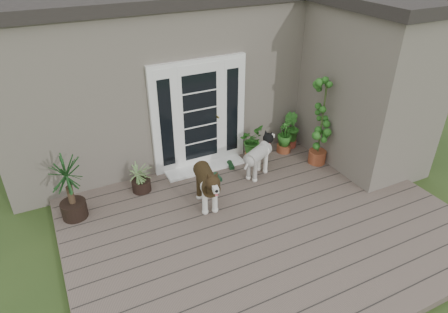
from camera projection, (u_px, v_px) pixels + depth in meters
name	position (u px, v px, depth m)	size (l,w,h in m)	color
deck	(266.00, 226.00, 6.44)	(6.20, 4.60, 0.12)	#6B5B4C
house_main	(171.00, 66.00, 8.97)	(7.40, 4.00, 3.10)	#665E54
house_wing	(368.00, 90.00, 7.65)	(1.60, 2.40, 3.10)	#665E54
roof_wing	(386.00, 0.00, 6.81)	(1.80, 2.60, 0.20)	#2D2826
door_unit	(199.00, 115.00, 7.49)	(1.90, 0.14, 2.15)	white
door_step	(205.00, 167.00, 7.87)	(1.60, 0.40, 0.05)	white
brindle_dog	(206.00, 186.00, 6.64)	(0.41, 0.95, 0.79)	#3A2A15
white_dog	(258.00, 160.00, 7.48)	(0.36, 0.84, 0.70)	white
spider_plant	(140.00, 177.00, 7.06)	(0.56, 0.56, 0.60)	#82935A
yucca	(69.00, 188.00, 6.28)	(0.78, 0.78, 1.13)	#133311
herb_a	(251.00, 145.00, 8.05)	(0.49, 0.49, 0.63)	#285618
herb_b	(291.00, 135.00, 8.52)	(0.37, 0.37, 0.56)	#30661D
herb_c	(284.00, 139.00, 8.32)	(0.37, 0.37, 0.58)	#154C17
sapling	(322.00, 121.00, 7.60)	(0.55, 0.55, 1.87)	#1A5C1D
clog_left	(217.00, 177.00, 7.52)	(0.13, 0.28, 0.08)	black
clog_right	(231.00, 165.00, 7.90)	(0.13, 0.28, 0.08)	black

